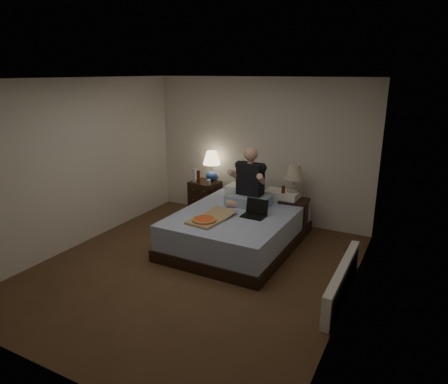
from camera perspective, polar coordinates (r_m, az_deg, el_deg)
The scene contains 19 objects.
floor at distance 5.56m, azimuth -4.37°, elevation -10.83°, with size 4.00×4.50×0.00m, color brown.
ceiling at distance 4.93m, azimuth -5.03°, elevation 15.87°, with size 4.00×4.50×0.00m, color white.
wall_back at distance 7.06m, azimuth 5.10°, elevation 5.94°, with size 4.00×2.50×0.00m, color silver.
wall_front at distance 3.52m, azimuth -24.63°, elevation -6.98°, with size 4.00×2.50×0.00m, color silver.
wall_left at distance 6.37m, azimuth -20.14°, elevation 3.77°, with size 4.50×2.50×0.00m, color silver.
wall_right at distance 4.42m, azimuth 17.91°, elevation -1.52°, with size 4.50×2.50×0.00m, color silver.
bed at distance 6.14m, azimuth 1.96°, elevation -5.22°, with size 1.63×2.17×0.54m, color #5C79B9.
nightstand_left at distance 7.44m, azimuth -2.71°, elevation -0.87°, with size 0.49×0.44×0.63m, color black.
nightstand_right at distance 6.68m, azimuth 9.90°, elevation -3.45°, with size 0.45×0.40×0.58m, color black.
lamp_left at distance 7.32m, azimuth -1.76°, elevation 3.69°, with size 0.32×0.32×0.56m, color #26478C, non-canonical shape.
lamp_right at distance 6.60m, azimuth 9.94°, elevation 1.49°, with size 0.32×0.32×0.56m, color gray, non-canonical shape.
water_bottle at distance 7.32m, azimuth -4.27°, elevation 2.40°, with size 0.07×0.07×0.25m, color silver.
soda_can at distance 7.11m, azimuth -2.20°, elevation 1.38°, with size 0.07×0.07×0.10m, color #AEAEA9.
beer_bottle_left at distance 7.23m, azimuth -3.67°, elevation 2.16°, with size 0.06×0.06×0.23m, color #571A0C.
beer_bottle_right at distance 6.52m, azimuth 8.45°, elevation -0.12°, with size 0.06×0.06×0.23m, color #62280E.
person at distance 6.22m, azimuth 3.58°, elevation 2.19°, with size 0.66×0.52×0.93m, color black, non-canonical shape.
laptop at distance 5.82m, azimuth 4.27°, elevation -2.44°, with size 0.34×0.28×0.24m, color black, non-canonical shape.
pizza_box at distance 5.60m, azimuth -2.84°, elevation -4.07°, with size 0.40×0.76×0.08m, color tan, non-canonical shape.
radiator at distance 5.04m, azimuth 16.49°, elevation -12.07°, with size 0.10×1.60×0.40m, color silver.
Camera 1 is at (2.64, -4.16, 2.58)m, focal length 32.00 mm.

